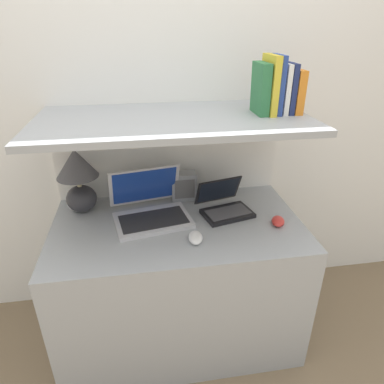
{
  "coord_description": "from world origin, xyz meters",
  "views": [
    {
      "loc": [
        -0.15,
        -1.05,
        1.57
      ],
      "look_at": [
        0.07,
        0.33,
        0.87
      ],
      "focal_mm": 32.0,
      "sensor_mm": 36.0,
      "label": 1
    }
  ],
  "objects": [
    {
      "name": "book_yellow",
      "position": [
        0.42,
        0.41,
        1.33
      ],
      "size": [
        0.03,
        0.17,
        0.25
      ],
      "color": "gold",
      "rests_on": "shelf"
    },
    {
      "name": "book_navy",
      "position": [
        0.51,
        0.41,
        1.31
      ],
      "size": [
        0.02,
        0.13,
        0.21
      ],
      "color": "navy",
      "rests_on": "shelf"
    },
    {
      "name": "shelf",
      "position": [
        0.0,
        0.41,
        1.19
      ],
      "size": [
        1.19,
        0.6,
        0.03
      ],
      "color": "#999EA3",
      "rests_on": "back_riser"
    },
    {
      "name": "book_blue",
      "position": [
        0.46,
        0.41,
        1.33
      ],
      "size": [
        0.02,
        0.14,
        0.25
      ],
      "color": "#284293",
      "rests_on": "shelf"
    },
    {
      "name": "book_white",
      "position": [
        0.49,
        0.41,
        1.31
      ],
      "size": [
        0.02,
        0.13,
        0.21
      ],
      "color": "silver",
      "rests_on": "shelf"
    },
    {
      "name": "desk",
      "position": [
        0.0,
        0.33,
        0.35
      ],
      "size": [
        1.19,
        0.67,
        0.71
      ],
      "color": "#999EA3",
      "rests_on": "ground_plane"
    },
    {
      "name": "laptop_large",
      "position": [
        -0.12,
        0.41,
        0.75
      ],
      "size": [
        0.4,
        0.37,
        0.23
      ],
      "color": "silver",
      "rests_on": "desk"
    },
    {
      "name": "laptop_small",
      "position": [
        0.25,
        0.41,
        0.74
      ],
      "size": [
        0.28,
        0.27,
        0.16
      ],
      "color": "black",
      "rests_on": "desk"
    },
    {
      "name": "ground_plane",
      "position": [
        0.0,
        0.0,
        0.0
      ],
      "size": [
        12.0,
        12.0,
        0.0
      ],
      "primitive_type": "plane",
      "color": "#7A664C"
    },
    {
      "name": "router_box",
      "position": [
        0.07,
        0.58,
        0.78
      ],
      "size": [
        0.13,
        0.08,
        0.15
      ],
      "color": "gray",
      "rests_on": "desk"
    },
    {
      "name": "book_orange",
      "position": [
        0.55,
        0.41,
        1.29
      ],
      "size": [
        0.04,
        0.13,
        0.19
      ],
      "color": "orange",
      "rests_on": "shelf"
    },
    {
      "name": "back_riser",
      "position": [
        0.0,
        0.69,
        0.59
      ],
      "size": [
        1.19,
        0.04,
        1.17
      ],
      "color": "white",
      "rests_on": "ground_plane"
    },
    {
      "name": "wall_back",
      "position": [
        0.0,
        0.73,
        1.2
      ],
      "size": [
        6.0,
        0.05,
        2.4
      ],
      "color": "white",
      "rests_on": "ground_plane"
    },
    {
      "name": "second_mouse",
      "position": [
        0.47,
        0.25,
        0.72
      ],
      "size": [
        0.09,
        0.1,
        0.04
      ],
      "color": "red",
      "rests_on": "desk"
    },
    {
      "name": "computer_mouse",
      "position": [
        0.06,
        0.18,
        0.72
      ],
      "size": [
        0.07,
        0.11,
        0.04
      ],
      "color": "white",
      "rests_on": "desk"
    },
    {
      "name": "book_green",
      "position": [
        0.38,
        0.41,
        1.31
      ],
      "size": [
        0.04,
        0.15,
        0.22
      ],
      "color": "#2D7042",
      "rests_on": "shelf"
    },
    {
      "name": "table_lamp",
      "position": [
        -0.46,
        0.54,
        0.9
      ],
      "size": [
        0.2,
        0.2,
        0.33
      ],
      "color": "#2D2D33",
      "rests_on": "desk"
    }
  ]
}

